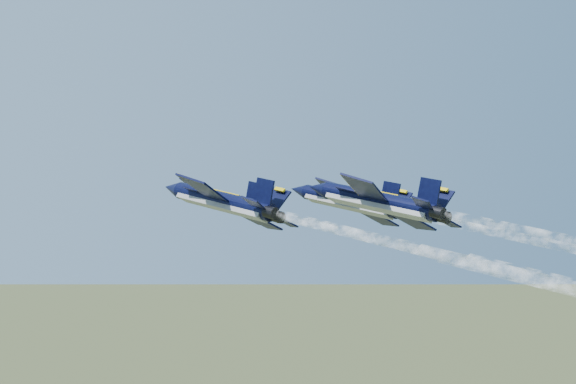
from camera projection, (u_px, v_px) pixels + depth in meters
name	position (u px, v px, depth m)	size (l,w,h in m)	color
jet_lead	(218.00, 201.00, 103.43)	(12.21, 17.89, 6.04)	black
jet_left	(221.00, 201.00, 88.52)	(12.21, 17.89, 6.04)	black
jet_right	(347.00, 201.00, 102.42)	(12.21, 17.89, 6.04)	black
jet_slot	(376.00, 201.00, 87.28)	(12.21, 17.89, 6.04)	black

